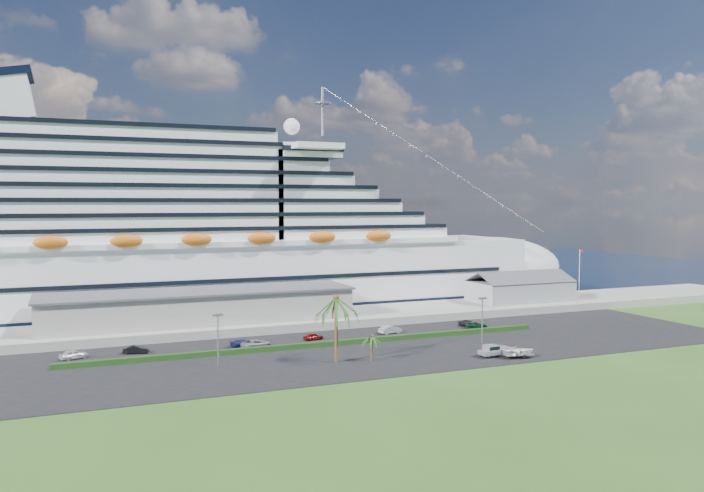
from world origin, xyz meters
name	(u,v)px	position (x,y,z in m)	size (l,w,h in m)	color
ground	(404,363)	(0.00, 0.00, 0.00)	(420.00, 420.00, 0.00)	#2C521B
asphalt_lot	(375,349)	(0.00, 11.00, 0.06)	(140.00, 38.00, 0.12)	black
wharf	(318,318)	(0.00, 40.00, 0.90)	(240.00, 20.00, 1.80)	gray
water	(226,279)	(0.00, 130.00, 0.01)	(420.00, 160.00, 0.02)	black
cruise_ship	(195,241)	(-21.53, 64.00, 16.69)	(191.00, 38.00, 54.00)	silver
terminal_building	(200,306)	(-25.00, 40.00, 5.01)	(61.00, 15.00, 6.30)	gray
port_shed	(520,290)	(52.00, 40.00, 4.40)	(24.00, 12.31, 7.37)	gray
flagpole	(579,271)	(70.04, 40.00, 8.27)	(1.08, 0.16, 12.00)	silver
hedge	(322,344)	(-8.00, 16.00, 0.57)	(88.00, 1.10, 0.90)	black
lamp_post_left	(218,334)	(-28.00, 8.00, 5.34)	(1.60, 0.35, 8.27)	gray
lamp_post_right	(482,314)	(20.00, 8.00, 5.34)	(1.60, 0.35, 8.27)	gray
palm_tall	(336,306)	(-10.00, 4.00, 9.20)	(8.82, 8.82, 11.13)	#47301E
palm_short	(372,339)	(-4.50, 2.50, 3.67)	(3.53, 3.53, 4.56)	#47301E
parked_car_0	(74,354)	(-48.54, 22.52, 0.87)	(1.78, 4.43, 1.51)	silver
parked_car_1	(136,350)	(-38.84, 22.88, 0.80)	(1.45, 4.15, 1.37)	black
parked_car_2	(257,344)	(-18.94, 19.30, 0.88)	(2.52, 5.47, 1.52)	gray
parked_car_3	(243,343)	(-20.90, 20.98, 0.80)	(1.91, 4.70, 1.36)	#171D51
parked_car_4	(313,337)	(-7.41, 22.16, 0.76)	(1.51, 3.75, 1.28)	maroon
parked_car_5	(390,330)	(8.45, 22.27, 0.91)	(1.66, 4.77, 1.57)	#B0B2B7
parked_car_6	(476,325)	(26.98, 20.58, 0.75)	(2.09, 4.52, 1.26)	#0E3A1C
parked_car_7	(468,323)	(27.01, 23.58, 0.74)	(1.74, 4.29, 1.25)	black
pickup_truck	(494,350)	(15.55, -2.35, 1.19)	(5.63, 2.32, 1.95)	black
boat_trailer	(518,351)	(18.53, -4.81, 1.31)	(6.46, 4.74, 1.79)	gray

